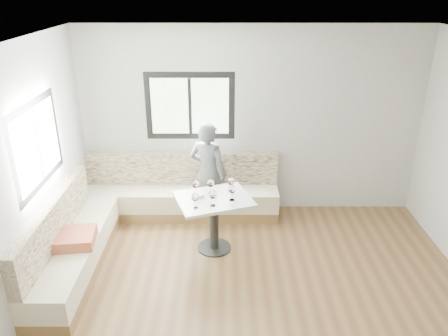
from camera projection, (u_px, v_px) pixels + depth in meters
The scene contains 11 objects.
room at pixel (258, 198), 4.20m from camera, with size 5.01×5.01×2.81m.
banquette at pixel (139, 215), 6.05m from camera, with size 2.90×2.80×0.95m.
table at pixel (214, 211), 5.68m from camera, with size 1.11×0.98×0.76m.
person at pixel (208, 173), 6.31m from camera, with size 0.56×0.37×1.54m, color #4E5356.
olive_ramekin at pixel (200, 195), 5.63m from camera, with size 0.11×0.11×0.05m.
wine_glass_a at pixel (195, 198), 5.30m from camera, with size 0.09×0.09×0.21m.
wine_glass_b at pixel (213, 195), 5.36m from camera, with size 0.09×0.09×0.21m.
wine_glass_c at pixel (232, 190), 5.49m from camera, with size 0.09×0.09×0.21m.
wine_glass_d at pixel (211, 184), 5.66m from camera, with size 0.09×0.09×0.21m.
wine_glass_e at pixel (231, 182), 5.72m from camera, with size 0.09×0.09×0.21m.
wine_glass_f at pixel (196, 185), 5.63m from camera, with size 0.09×0.09×0.21m.
Camera 1 is at (-0.40, -3.66, 3.35)m, focal length 35.00 mm.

